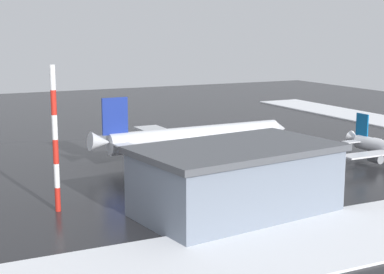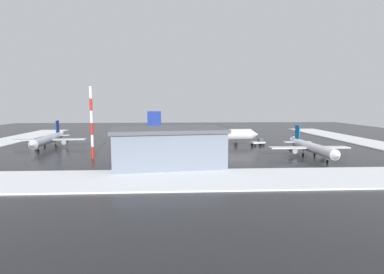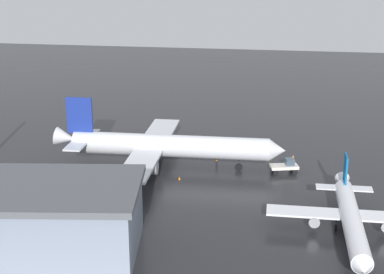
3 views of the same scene
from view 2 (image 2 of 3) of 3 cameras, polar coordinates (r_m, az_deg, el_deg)
ground_plane at (r=105.94m, az=-1.63°, el=-1.35°), size 240.00×240.00×0.00m
snow_bank_far at (r=56.79m, az=-0.38°, el=-8.03°), size 152.00×16.00×0.29m
snow_bank_right at (r=126.68m, az=30.29°, el=-0.89°), size 14.00×116.00×0.29m
airplane_parked_starboard at (r=99.57m, az=1.27°, el=0.41°), size 39.66×32.82×11.79m
airplane_parked_portside at (r=86.28m, az=21.86°, el=-1.86°), size 21.71×26.26×7.82m
airplane_far_rear at (r=107.36m, az=-25.73°, el=-0.42°), size 23.07×27.79×8.25m
pushback_tug at (r=103.79m, az=12.55°, el=-0.95°), size 5.01×3.32×2.50m
ground_crew_near_tug at (r=103.10m, az=5.98°, el=-1.06°), size 0.36×0.36×1.71m
ground_crew_beside_wing at (r=108.06m, az=12.62°, el=-0.83°), size 0.36×0.36×1.71m
antenna_mast at (r=81.40m, az=-18.58°, el=2.58°), size 0.70×0.70×18.68m
cargo_hangar at (r=68.17m, az=-4.58°, el=-1.93°), size 26.78×18.21×8.80m
traffic_cone_near_nose at (r=95.11m, az=3.59°, el=-2.09°), size 0.36×0.36×0.55m
traffic_cone_mid_line at (r=108.26m, az=7.68°, el=-1.09°), size 0.36×0.36×0.55m
traffic_cone_wingtip_side at (r=105.78m, az=-2.11°, el=-1.22°), size 0.36×0.36×0.55m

